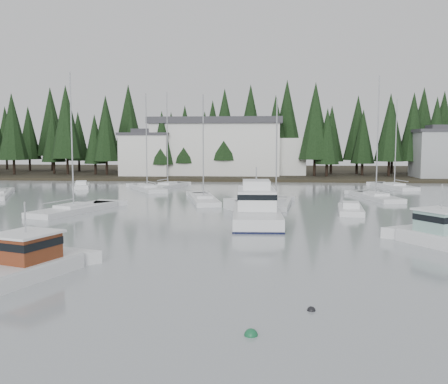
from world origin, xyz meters
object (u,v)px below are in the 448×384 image
Objects in this scene: lobster_boat_brown at (5,273)px; sailboat_10 at (203,201)px; sailboat_11 at (168,187)px; house_west at (147,153)px; harbor_inn at (227,147)px; cabin_cruiser_center at (256,211)px; sailboat_5 at (74,211)px; runabout_3 at (81,187)px; sailboat_12 at (147,190)px; sailboat_6 at (394,188)px; sailboat_8 at (276,205)px; runabout_1 at (351,211)px; house_east_a at (444,152)px; sailboat_2 at (376,198)px.

lobster_boat_brown is 0.72× the size of sailboat_10.
house_west is at bearing 37.69° from sailboat_11.
cabin_cruiser_center is (6.95, -54.43, -4.99)m from harbor_inn.
sailboat_5 is 0.94× the size of sailboat_11.
sailboat_5 is at bearing -84.54° from house_west.
runabout_3 is at bearing -101.43° from house_west.
sailboat_12 reaches higher than cabin_cruiser_center.
sailboat_6 reaches higher than lobster_boat_brown.
harbor_inn is at bearing 35.95° from sailboat_6.
runabout_1 is at bearing -117.00° from sailboat_8.
sailboat_5 is 26.76m from runabout_3.
sailboat_6 is 0.96× the size of sailboat_12.
harbor_inn is 55.10m from cabin_cruiser_center.
lobster_boat_brown is 0.77× the size of sailboat_8.
house_west is 0.90× the size of house_east_a.
sailboat_8 is 0.83× the size of sailboat_12.
harbor_inn reaches higher than cabin_cruiser_center.
sailboat_8 reaches higher than lobster_boat_brown.
house_west is 0.68× the size of sailboat_12.
sailboat_5 is at bearing 113.27° from sailboat_8.
sailboat_11 is at bearing -67.99° from house_west.
house_west is at bearing 178.94° from house_east_a.
sailboat_6 is at bearing -109.98° from sailboat_12.
cabin_cruiser_center is at bearing -82.73° from harbor_inn.
harbor_inn is 2.37× the size of sailboat_10.
sailboat_8 is 8.81m from sailboat_10.
sailboat_6 is at bearing -35.03° from sailboat_5.
cabin_cruiser_center is 0.85× the size of sailboat_11.
sailboat_10 is at bearing -140.68° from sailboat_11.
runabout_3 is (-15.12, 49.03, -0.35)m from lobster_boat_brown.
sailboat_10 is 25.45m from runabout_3.
house_east_a reaches higher than house_west.
cabin_cruiser_center is 10.33m from sailboat_8.
house_east_a is 53.61m from sailboat_12.
harbor_inn is 45.51m from sailboat_8.
sailboat_6 is 28.53m from sailboat_8.
house_west is 55.75m from cabin_cruiser_center.
runabout_1 is at bearing -117.65° from house_east_a.
runabout_3 is at bearing 38.70° from sailboat_10.
sailboat_6 is at bearing -33.17° from sailboat_2.
sailboat_11 reaches higher than sailboat_6.
house_west is 1.50× the size of runabout_1.
harbor_inn is 1.99× the size of sailboat_2.
sailboat_6 is (19.37, 32.64, -0.72)m from cabin_cruiser_center.
sailboat_5 is (4.51, -47.16, -4.59)m from house_west.
sailboat_8 is at bearing -142.20° from runabout_3.
sailboat_2 is 1.02× the size of sailboat_11.
sailboat_10 is (5.04, 33.50, -0.42)m from lobster_boat_brown.
house_west is 48.89m from sailboat_2.
sailboat_8 is 0.80× the size of sailboat_11.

